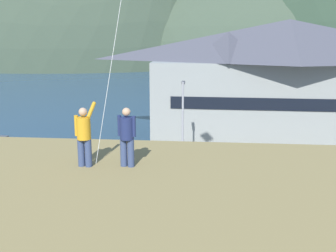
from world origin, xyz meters
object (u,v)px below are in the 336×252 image
parked_car_mid_row_center (170,210)px  parking_light_pole (183,119)px  moored_boat_outer_mooring (215,104)px  moored_boat_wharfside (166,104)px  parked_car_mid_row_near (252,205)px  harbor_lodge (287,78)px  wharf_dock (190,111)px  person_companion (127,135)px  person_kite_flyer (84,135)px  parked_car_mid_row_far (78,206)px  parked_car_front_row_end (78,170)px  moored_boat_inner_slip (166,105)px

parked_car_mid_row_center → parking_light_pole: bearing=89.9°
parking_light_pole → moored_boat_outer_mooring: bearing=83.7°
parking_light_pole → moored_boat_wharfside: bearing=98.9°
moored_boat_wharfside → parked_car_mid_row_near: moored_boat_wharfside is taller
harbor_lodge → parked_car_mid_row_center: 22.95m
moored_boat_outer_mooring → parking_light_pole: size_ratio=0.96×
wharf_dock → person_companion: size_ratio=7.99×
wharf_dock → person_kite_flyer: size_ratio=7.48×
moored_boat_outer_mooring → parked_car_mid_row_far: 37.54m
moored_boat_wharfside → parked_car_front_row_end: (-3.26, -29.16, 0.34)m
person_kite_flyer → moored_boat_outer_mooring: bearing=84.4°
harbor_lodge → parked_car_mid_row_far: 25.54m
moored_boat_wharfside → parked_car_mid_row_near: bearing=-76.1°
moored_boat_outer_mooring → wharf_dock: bearing=-129.4°
moored_boat_outer_mooring → person_kite_flyer: bearing=-95.6°
moored_boat_wharfside → parked_car_front_row_end: moored_boat_wharfside is taller
parked_car_front_row_end → wharf_dock: bearing=75.7°
harbor_lodge → wharf_dock: size_ratio=1.97×
moored_boat_inner_slip → person_companion: (3.46, -44.88, 7.07)m
harbor_lodge → moored_boat_inner_slip: (-13.34, 14.85, -5.49)m
harbor_lodge → wharf_dock: 16.88m
wharf_dock → person_kite_flyer: 43.15m
parked_car_front_row_end → parking_light_pole: 8.82m
moored_boat_inner_slip → parking_light_pole: size_ratio=1.03×
harbor_lodge → moored_boat_wharfside: 20.95m
parked_car_mid_row_far → person_kite_flyer: size_ratio=2.30×
wharf_dock → parked_car_mid_row_near: 31.75m
moored_boat_outer_mooring → person_companion: 47.10m
harbor_lodge → parked_car_mid_row_near: size_ratio=6.47×
parked_car_mid_row_far → harbor_lodge: bearing=53.9°
parked_car_mid_row_far → parked_car_mid_row_center: bearing=-0.2°
person_kite_flyer → person_companion: bearing=4.9°
person_companion → person_kite_flyer: bearing=-175.1°
moored_boat_wharfside → person_companion: (3.50, -45.19, 7.07)m
parked_car_mid_row_center → person_kite_flyer: bearing=-99.1°
parked_car_mid_row_near → parked_car_mid_row_center: bearing=-164.9°
parked_car_mid_row_center → parking_light_pole: size_ratio=0.63×
moored_boat_outer_mooring → person_kite_flyer: 47.31m
wharf_dock → moored_boat_inner_slip: size_ratio=1.99×
moored_boat_outer_mooring → person_companion: bearing=-94.1°
moored_boat_outer_mooring → parked_car_mid_row_center: (-2.93, -36.65, 0.34)m
parked_car_mid_row_far → parking_light_pole: parking_light_pole is taller
parking_light_pole → person_companion: person_companion is taller
parking_light_pole → moored_boat_inner_slip: bearing=98.9°
person_kite_flyer → parking_light_pole: bearing=85.5°
moored_boat_wharfside → person_kite_flyer: person_kite_flyer is taller
moored_boat_wharfside → parked_car_mid_row_near: (8.45, -34.16, 0.34)m
harbor_lodge → parked_car_front_row_end: (-16.64, -14.01, -5.15)m
parked_car_mid_row_far → parked_car_mid_row_center: (5.22, -0.02, 0.00)m
harbor_lodge → parked_car_mid_row_near: 20.30m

